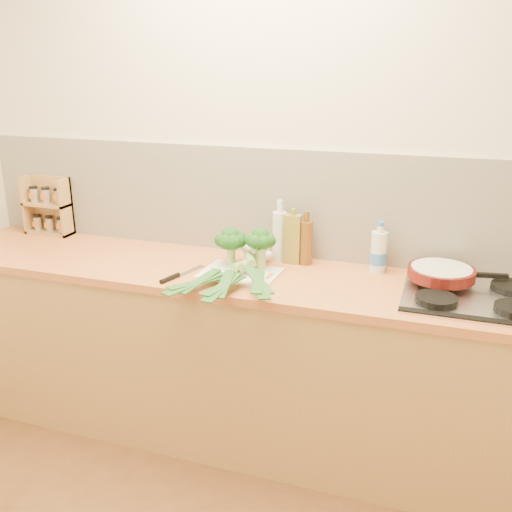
{
  "coord_description": "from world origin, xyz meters",
  "views": [
    {
      "loc": [
        0.85,
        -1.17,
        1.84
      ],
      "look_at": [
        0.09,
        1.1,
        1.02
      ],
      "focal_mm": 40.0,
      "sensor_mm": 36.0,
      "label": 1
    }
  ],
  "objects_px": {
    "skillet": "(442,273)",
    "spice_rack": "(49,209)",
    "gas_hob": "(475,296)",
    "chopping_board": "(240,273)",
    "chefs_knife": "(175,276)"
  },
  "relations": [
    {
      "from": "skillet",
      "to": "spice_rack",
      "type": "bearing_deg",
      "value": 166.17
    },
    {
      "from": "gas_hob",
      "to": "chefs_knife",
      "type": "height_order",
      "value": "gas_hob"
    },
    {
      "from": "chopping_board",
      "to": "gas_hob",
      "type": "bearing_deg",
      "value": 4.49
    },
    {
      "from": "gas_hob",
      "to": "spice_rack",
      "type": "height_order",
      "value": "spice_rack"
    },
    {
      "from": "gas_hob",
      "to": "spice_rack",
      "type": "relative_size",
      "value": 1.78
    },
    {
      "from": "skillet",
      "to": "spice_rack",
      "type": "height_order",
      "value": "spice_rack"
    },
    {
      "from": "chopping_board",
      "to": "chefs_knife",
      "type": "height_order",
      "value": "chefs_knife"
    },
    {
      "from": "chopping_board",
      "to": "spice_rack",
      "type": "relative_size",
      "value": 1.08
    },
    {
      "from": "gas_hob",
      "to": "chopping_board",
      "type": "distance_m",
      "value": 1.03
    },
    {
      "from": "chopping_board",
      "to": "spice_rack",
      "type": "xyz_separation_m",
      "value": [
        -1.26,
        0.29,
        0.14
      ]
    },
    {
      "from": "chopping_board",
      "to": "spice_rack",
      "type": "distance_m",
      "value": 1.3
    },
    {
      "from": "chefs_knife",
      "to": "spice_rack",
      "type": "height_order",
      "value": "spice_rack"
    },
    {
      "from": "chopping_board",
      "to": "chefs_knife",
      "type": "relative_size",
      "value": 1.23
    },
    {
      "from": "chopping_board",
      "to": "chefs_knife",
      "type": "distance_m",
      "value": 0.3
    },
    {
      "from": "gas_hob",
      "to": "chefs_knife",
      "type": "xyz_separation_m",
      "value": [
        -1.29,
        -0.18,
        -0.01
      ]
    }
  ]
}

